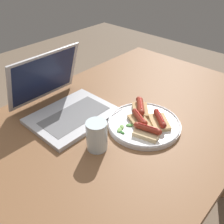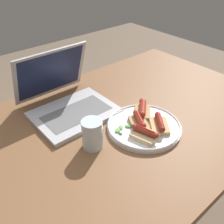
# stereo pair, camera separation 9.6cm
# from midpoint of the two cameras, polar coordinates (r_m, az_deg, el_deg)

# --- Properties ---
(desk) EXTENTS (1.41, 0.90, 0.78)m
(desk) POSITION_cam_midpoint_polar(r_m,az_deg,el_deg) (1.06, -0.55, -4.79)
(desk) COLOR brown
(desk) RESTS_ON ground_plane
(laptop) EXTENTS (0.33, 0.34, 0.25)m
(laptop) POSITION_cam_midpoint_polar(r_m,az_deg,el_deg) (1.06, -13.44, 1.63)
(laptop) COLOR #B7B7BC
(laptop) RESTS_ON desk
(plate) EXTENTS (0.29, 0.29, 0.02)m
(plate) POSITION_cam_midpoint_polar(r_m,az_deg,el_deg) (0.98, 4.57, -2.81)
(plate) COLOR silver
(plate) RESTS_ON desk
(sausage_toast_left) EXTENTS (0.10, 0.11, 0.04)m
(sausage_toast_left) POSITION_cam_midpoint_polar(r_m,az_deg,el_deg) (0.97, 3.41, -1.79)
(sausage_toast_left) COLOR tan
(sausage_toast_left) RESTS_ON plate
(sausage_toast_middle) EXTENTS (0.12, 0.12, 0.04)m
(sausage_toast_middle) POSITION_cam_midpoint_polar(r_m,az_deg,el_deg) (0.97, 8.04, -2.03)
(sausage_toast_middle) COLOR tan
(sausage_toast_middle) RESTS_ON plate
(sausage_toast_right) EXTENTS (0.09, 0.11, 0.04)m
(sausage_toast_right) POSITION_cam_midpoint_polar(r_m,az_deg,el_deg) (0.92, 5.12, -4.46)
(sausage_toast_right) COLOR #D6B784
(sausage_toast_right) RESTS_ON plate
(sausage_toast_extra) EXTENTS (0.11, 0.11, 0.05)m
(sausage_toast_extra) POSITION_cam_midpoint_polar(r_m,az_deg,el_deg) (1.03, 3.87, 0.86)
(sausage_toast_extra) COLOR tan
(sausage_toast_extra) RESTS_ON plate
(salad_pile) EXTENTS (0.08, 0.05, 0.01)m
(salad_pile) POSITION_cam_midpoint_polar(r_m,az_deg,el_deg) (0.95, -0.32, -3.84)
(salad_pile) COLOR #2D662D
(salad_pile) RESTS_ON plate
(drinking_glass) EXTENTS (0.07, 0.07, 0.11)m
(drinking_glass) POSITION_cam_midpoint_polar(r_m,az_deg,el_deg) (0.86, -6.70, -5.50)
(drinking_glass) COLOR silver
(drinking_glass) RESTS_ON desk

